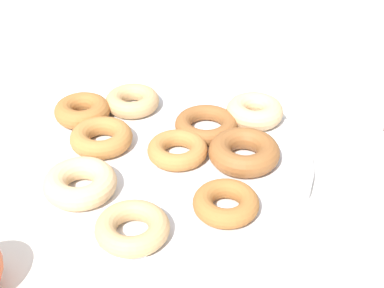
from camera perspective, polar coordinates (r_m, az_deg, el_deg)
name	(u,v)px	position (r m, az deg, el deg)	size (l,w,h in m)	color
ground_plane	(174,165)	(0.77, -1.85, -2.13)	(2.40, 2.40, 0.00)	white
donut_plate	(173,160)	(0.77, -1.86, -1.63)	(0.37, 0.37, 0.02)	silver
donut_0	(244,152)	(0.75, 5.19, -0.79)	(0.09, 0.09, 0.03)	#995B2D
donut_1	(132,228)	(0.64, -5.95, -8.28)	(0.08, 0.08, 0.02)	tan
donut_2	(80,183)	(0.71, -11.04, -3.83)	(0.09, 0.09, 0.03)	#EABC84
donut_3	(255,111)	(0.83, 6.23, 3.25)	(0.08, 0.08, 0.03)	#EABC84
donut_4	(226,203)	(0.67, 3.39, -5.88)	(0.08, 0.08, 0.02)	#AD6B33
donut_5	(177,150)	(0.75, -1.52, -0.65)	(0.08, 0.08, 0.02)	#BC7A3D
donut_6	(206,125)	(0.80, 1.41, 1.93)	(0.09, 0.09, 0.02)	#995B2D
donut_7	(132,101)	(0.86, -5.94, 4.27)	(0.08, 0.08, 0.03)	tan
donut_8	(101,138)	(0.78, -8.99, 0.63)	(0.08, 0.08, 0.03)	#BC7A3D
donut_9	(82,111)	(0.84, -10.91, 3.23)	(0.08, 0.08, 0.03)	#AD6B33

